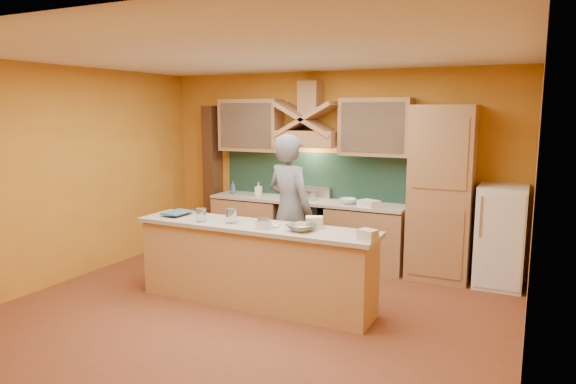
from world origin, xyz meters
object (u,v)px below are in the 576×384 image
at_px(fridge, 500,237).
at_px(kitchen_scale, 263,224).
at_px(person, 290,211).
at_px(mixing_bowl, 301,228).
at_px(stove, 306,230).

bearing_deg(fridge, kitchen_scale, -138.22).
xyz_separation_m(person, kitchen_scale, (0.13, -0.93, 0.02)).
height_order(person, mixing_bowl, person).
height_order(stove, kitchen_scale, kitchen_scale).
height_order(stove, mixing_bowl, mixing_bowl).
height_order(stove, fridge, fridge).
xyz_separation_m(stove, person, (0.27, -1.12, 0.52)).
bearing_deg(mixing_bowl, stove, 112.57).
bearing_deg(person, stove, -56.80).
bearing_deg(stove, mixing_bowl, -67.43).
bearing_deg(kitchen_scale, stove, 122.98).
xyz_separation_m(fridge, kitchen_scale, (-2.30, -2.05, 0.35)).
relative_size(fridge, person, 0.67).
xyz_separation_m(fridge, person, (-2.43, -1.12, 0.32)).
distance_m(kitchen_scale, mixing_bowl, 0.42).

